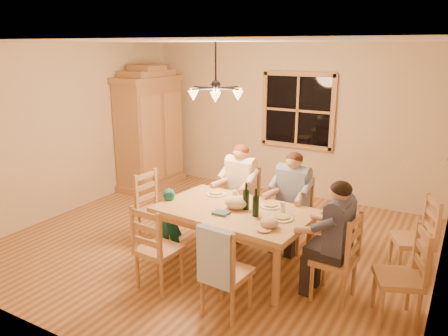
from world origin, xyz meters
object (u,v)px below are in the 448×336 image
Objects in this scene: dining_table at (235,217)px; chair_near_left at (159,262)px; armoire at (150,132)px; wine_bottle_b at (256,202)px; chair_near_right at (227,285)px; chair_spare_front at (396,292)px; adult_slate_man at (337,226)px; chandelier at (216,92)px; wine_bottle_a at (246,196)px; chair_spare_back at (410,252)px; chair_far_left at (240,214)px; chair_end_left at (157,221)px; child at (170,223)px; adult_plaid_man at (293,189)px; adult_woman at (240,179)px; chair_far_right at (291,227)px; chair_end_right at (333,272)px.

dining_table is 1.04m from chair_near_left.
wine_bottle_b is (3.28, -2.16, -0.13)m from armoire.
chair_spare_front is (1.52, 0.73, 0.00)m from chair_near_right.
adult_slate_man is at bearing 62.39° from chair_spare_front.
wine_bottle_a is (0.67, -0.42, -1.15)m from chandelier.
chair_spare_back is at bearing 52.82° from chair_near_right.
armoire is at bearing 144.94° from dining_table.
chair_far_left and chair_end_left have the same top height.
armoire reaches higher than child.
child is (-1.28, -0.97, -0.39)m from adult_plaid_man.
armoire reaches higher than adult_woman.
wine_bottle_a is at bearing -32.56° from chandelier.
chair_far_right and chair_near_right have the same top height.
chair_near_right is 1.68m from chair_spare_front.
armoire is 2.56× the size of child.
chandelier is 1.31m from adult_woman.
wine_bottle_a is (-0.29, -0.78, 0.08)m from adult_plaid_man.
adult_plaid_man is at bearing 83.80° from wine_bottle_b.
chair_far_right and chair_spare_back have the same top height.
adult_plaid_man is 0.83m from wine_bottle_a.
chair_end_right is 2.14m from child.
chair_far_right is at bearing 83.80° from wine_bottle_b.
chair_near_left is 1.13× the size of adult_woman.
adult_slate_man is at bearing 46.74° from chair_near_right.
dining_table is 1.91× the size of chair_end_right.
adult_slate_man is 0.88× the size of chair_spare_back.
chair_end_left is at bearing 27.98° from adult_plaid_man.
wine_bottle_b reaches higher than chair_far_right.
chair_far_left is 1.18m from chair_end_left.
chair_end_right is at bearing 90.00° from chair_end_left.
adult_slate_man reaches higher than wine_bottle_b.
chair_end_left is at bearing 90.00° from chair_end_right.
chair_near_left reaches higher than child.
child is (-0.36, 0.69, 0.15)m from chair_near_left.
adult_slate_man is at bearing -0.81° from wine_bottle_b.
chair_near_left is 1.00× the size of chair_near_right.
chair_near_right reaches higher than dining_table.
dining_table is at bearing -156.55° from wine_bottle_a.
child is at bearing 41.05° from chair_far_right.
adult_slate_man is 2.17m from child.
adult_plaid_man is at bearing -180.00° from adult_woman.
chair_near_left is at bearing -138.01° from wine_bottle_b.
chair_far_right is at bearing 69.55° from wine_bottle_a.
wine_bottle_a is 1.00× the size of wine_bottle_b.
child is at bearing 95.29° from adult_slate_man.
chair_near_left and chair_spare_front have the same top height.
chair_near_left is 3.00× the size of wine_bottle_a.
child is (-1.26, 0.75, 0.15)m from chair_near_right.
adult_plaid_man is 0.88× the size of chair_spare_front.
chair_near_left is 1.80m from adult_woman.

